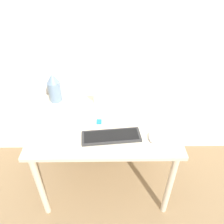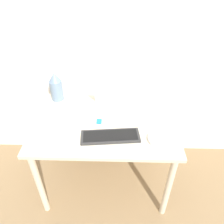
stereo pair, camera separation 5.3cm
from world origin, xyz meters
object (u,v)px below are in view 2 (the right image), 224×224
(laptop, at_px, (113,103))
(keyboard, at_px, (110,136))
(mouse, at_px, (151,138))
(vase, at_px, (56,87))
(mp3_player, at_px, (99,121))

(laptop, xyz_separation_m, keyboard, (-0.01, -0.38, -0.04))
(laptop, bearing_deg, mouse, -54.71)
(laptop, distance_m, vase, 0.54)
(laptop, distance_m, keyboard, 0.38)
(vase, xyz_separation_m, mp3_player, (0.41, -0.32, -0.13))
(laptop, relative_size, keyboard, 0.74)
(keyboard, relative_size, vase, 1.69)
(mouse, bearing_deg, laptop, 125.29)
(vase, bearing_deg, laptop, -13.15)
(mouse, bearing_deg, mp3_player, 153.09)
(laptop, height_order, keyboard, laptop)
(mouse, distance_m, vase, 0.96)
(laptop, height_order, mouse, laptop)
(keyboard, height_order, mouse, mouse)
(keyboard, bearing_deg, mp3_player, 118.88)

